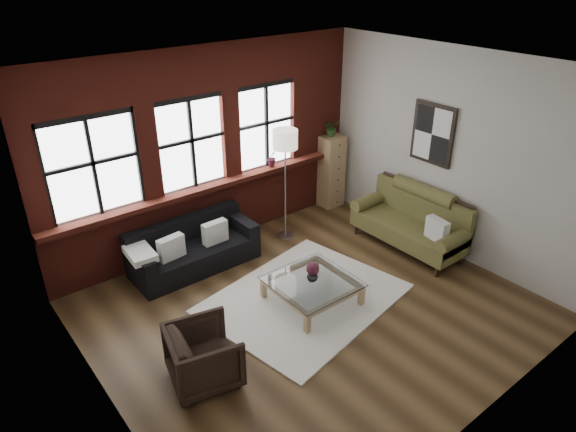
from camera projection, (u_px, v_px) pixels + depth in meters
floor at (310, 308)px, 7.03m from camera, size 5.50×5.50×0.00m
ceiling at (315, 71)px, 5.56m from camera, size 5.50×5.50×0.00m
wall_back at (207, 149)px, 8.03m from camera, size 5.50×0.00×5.50m
wall_front at (497, 299)px, 4.56m from camera, size 5.50×0.00×5.50m
wall_left at (89, 284)px, 4.77m from camera, size 0.00×5.00×5.00m
wall_right at (448, 154)px, 7.82m from camera, size 0.00×5.00×5.00m
brick_backwall at (209, 150)px, 7.99m from camera, size 5.50×0.12×3.20m
sill_ledge at (215, 185)px, 8.18m from camera, size 5.50×0.30×0.08m
window_left at (93, 168)px, 6.93m from camera, size 1.38×0.10×1.50m
window_mid at (191, 145)px, 7.76m from camera, size 1.38×0.10×1.50m
window_right at (266, 127)px, 8.54m from camera, size 1.38×0.10×1.50m
wall_poster at (433, 134)px, 7.90m from camera, size 0.05×0.74×0.94m
shag_rug at (304, 298)px, 7.21m from camera, size 2.90×2.46×0.03m
dark_sofa at (194, 247)px, 7.80m from camera, size 1.93×0.78×0.70m
pillow_a at (171, 248)px, 7.42m from camera, size 0.41×0.18×0.34m
pillow_b at (215, 232)px, 7.83m from camera, size 0.40×0.15×0.34m
vintage_settee at (409, 220)px, 8.23m from camera, size 0.86×1.93×1.03m
pillow_settee at (437, 229)px, 7.73m from camera, size 0.20×0.40×0.34m
armchair at (204, 356)px, 5.71m from camera, size 0.91×0.90×0.69m
coffee_table at (312, 292)px, 7.08m from camera, size 1.10×1.10×0.36m
vase at (312, 276)px, 6.96m from camera, size 0.18×0.18×0.16m
flowers at (313, 269)px, 6.91m from camera, size 0.17×0.17×0.17m
drawer_chest at (330, 171)px, 9.63m from camera, size 0.42×0.42×1.37m
potted_plant_top at (332, 127)px, 9.24m from camera, size 0.33×0.31×0.31m
floor_lamp at (285, 181)px, 8.35m from camera, size 0.40×0.40×2.04m
sill_plant at (272, 157)px, 8.70m from camera, size 0.20×0.17×0.33m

